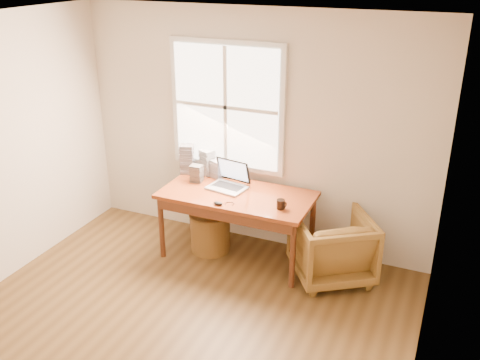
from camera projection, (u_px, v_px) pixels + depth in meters
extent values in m
cube|color=white|center=(122.00, 33.00, 3.36)|extent=(4.00, 4.50, 0.02)
cube|color=beige|center=(254.00, 131.00, 5.78)|extent=(4.00, 0.02, 2.60)
cube|color=beige|center=(427.00, 280.00, 3.14)|extent=(0.02, 4.50, 2.60)
cube|color=silver|center=(227.00, 106.00, 5.76)|extent=(1.32, 0.05, 1.42)
cube|color=white|center=(226.00, 107.00, 5.73)|extent=(1.20, 0.02, 1.30)
cube|color=silver|center=(225.00, 107.00, 5.72)|extent=(0.04, 0.02, 1.30)
cube|color=silver|center=(225.00, 107.00, 5.72)|extent=(1.20, 0.02, 0.04)
cube|color=brown|center=(237.00, 195.00, 5.61)|extent=(1.60, 0.80, 0.04)
imported|color=brown|center=(332.00, 247.00, 5.38)|extent=(1.04, 1.04, 0.69)
cylinder|color=brown|center=(210.00, 232.00, 5.93)|extent=(0.49, 0.49, 0.44)
ellipsoid|color=black|center=(218.00, 203.00, 5.34)|extent=(0.10, 0.06, 0.03)
cylinder|color=black|center=(281.00, 204.00, 5.25)|extent=(0.11, 0.11, 0.09)
cube|color=silver|center=(207.00, 162.00, 6.04)|extent=(0.19, 0.18, 0.29)
cube|color=#26252A|center=(196.00, 173.00, 5.86)|extent=(0.13, 0.12, 0.19)
cube|color=gray|center=(187.00, 159.00, 6.06)|extent=(0.18, 0.17, 0.34)
cube|color=silver|center=(218.00, 169.00, 5.98)|extent=(0.19, 0.18, 0.20)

